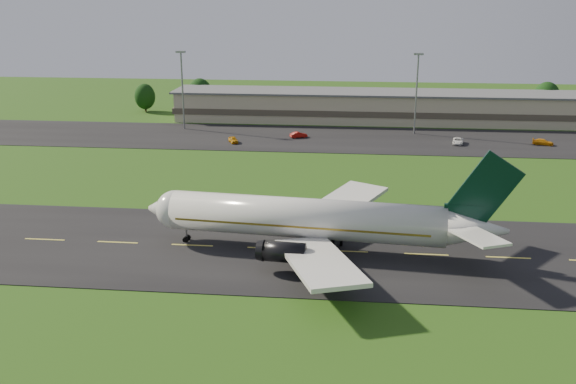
# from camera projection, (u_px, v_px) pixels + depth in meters

# --- Properties ---
(ground) EXTENTS (360.00, 360.00, 0.00)m
(ground) POSITION_uv_depth(u_px,v_px,m) (426.00, 255.00, 88.41)
(ground) COLOR #204210
(ground) RESTS_ON ground
(taxiway) EXTENTS (220.00, 30.00, 0.10)m
(taxiway) POSITION_uv_depth(u_px,v_px,m) (426.00, 255.00, 88.40)
(taxiway) COLOR black
(taxiway) RESTS_ON ground
(apron) EXTENTS (260.00, 30.00, 0.10)m
(apron) POSITION_uv_depth(u_px,v_px,m) (396.00, 140.00, 156.77)
(apron) COLOR black
(apron) RESTS_ON ground
(airliner) EXTENTS (51.27, 42.01, 15.57)m
(airliner) POSITION_uv_depth(u_px,v_px,m) (312.00, 219.00, 88.49)
(airliner) COLOR silver
(airliner) RESTS_ON ground
(terminal) EXTENTS (145.00, 16.00, 8.40)m
(terminal) POSITION_uv_depth(u_px,v_px,m) (415.00, 108.00, 177.93)
(terminal) COLOR #BAAB8E
(terminal) RESTS_ON ground
(light_mast_west) EXTENTS (2.40, 1.20, 20.35)m
(light_mast_west) POSITION_uv_depth(u_px,v_px,m) (182.00, 81.00, 165.93)
(light_mast_west) COLOR gray
(light_mast_west) RESTS_ON ground
(light_mast_centre) EXTENTS (2.40, 1.20, 20.35)m
(light_mast_centre) POSITION_uv_depth(u_px,v_px,m) (417.00, 84.00, 160.10)
(light_mast_centre) COLOR gray
(light_mast_centre) RESTS_ON ground
(tree_line) EXTENTS (195.36, 9.07, 10.34)m
(tree_line) POSITION_uv_depth(u_px,v_px,m) (493.00, 100.00, 184.64)
(tree_line) COLOR black
(tree_line) RESTS_ON ground
(service_vehicle_a) EXTENTS (3.31, 4.56, 1.44)m
(service_vehicle_a) POSITION_uv_depth(u_px,v_px,m) (233.00, 140.00, 153.80)
(service_vehicle_a) COLOR #C7850B
(service_vehicle_a) RESTS_ON apron
(service_vehicle_b) EXTENTS (4.47, 3.23, 1.40)m
(service_vehicle_b) POSITION_uv_depth(u_px,v_px,m) (299.00, 135.00, 159.15)
(service_vehicle_b) COLOR #A4100A
(service_vehicle_b) RESTS_ON apron
(service_vehicle_c) EXTENTS (3.27, 5.47, 1.42)m
(service_vehicle_c) POSITION_uv_depth(u_px,v_px,m) (458.00, 141.00, 152.48)
(service_vehicle_c) COLOR silver
(service_vehicle_c) RESTS_ON apron
(service_vehicle_d) EXTENTS (5.14, 3.20, 1.39)m
(service_vehicle_d) POSITION_uv_depth(u_px,v_px,m) (543.00, 142.00, 151.50)
(service_vehicle_d) COLOR orange
(service_vehicle_d) RESTS_ON apron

